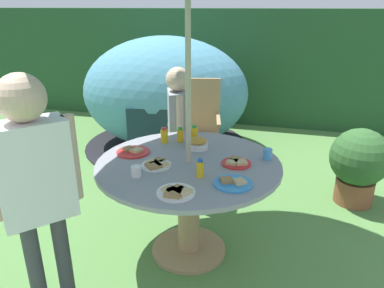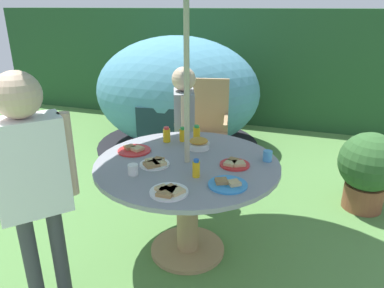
# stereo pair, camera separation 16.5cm
# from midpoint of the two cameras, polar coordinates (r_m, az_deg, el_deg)

# --- Properties ---
(ground_plane) EXTENTS (10.00, 10.00, 0.02)m
(ground_plane) POSITION_cam_midpoint_polar(r_m,az_deg,el_deg) (2.84, 1.04, -16.57)
(ground_plane) COLOR #548442
(hedge_backdrop) EXTENTS (9.00, 0.70, 1.68)m
(hedge_backdrop) POSITION_cam_midpoint_polar(r_m,az_deg,el_deg) (5.77, 12.06, 11.80)
(hedge_backdrop) COLOR #234C28
(hedge_backdrop) RESTS_ON ground_plane
(garden_table) EXTENTS (1.26, 1.26, 0.73)m
(garden_table) POSITION_cam_midpoint_polar(r_m,az_deg,el_deg) (2.54, 1.12, -6.69)
(garden_table) COLOR tan
(garden_table) RESTS_ON ground_plane
(wooden_chair) EXTENTS (0.59, 0.55, 1.03)m
(wooden_chair) POSITION_cam_midpoint_polar(r_m,az_deg,el_deg) (3.73, 3.04, 2.99)
(wooden_chair) COLOR tan
(wooden_chair) RESTS_ON ground_plane
(dome_tent) EXTENTS (2.38, 2.38, 1.38)m
(dome_tent) POSITION_cam_midpoint_polar(r_m,az_deg,el_deg) (4.61, -1.30, 8.03)
(dome_tent) COLOR teal
(dome_tent) RESTS_ON ground_plane
(potted_plant) EXTENTS (0.52, 0.52, 0.71)m
(potted_plant) POSITION_cam_midpoint_polar(r_m,az_deg,el_deg) (3.54, 27.26, -3.35)
(potted_plant) COLOR brown
(potted_plant) RESTS_ON ground_plane
(child_in_grey_shirt) EXTENTS (0.28, 0.40, 1.23)m
(child_in_grey_shirt) POSITION_cam_midpoint_polar(r_m,az_deg,el_deg) (3.25, 0.20, 4.30)
(child_in_grey_shirt) COLOR navy
(child_in_grey_shirt) RESTS_ON ground_plane
(child_in_white_shirt) EXTENTS (0.40, 0.41, 1.43)m
(child_in_white_shirt) POSITION_cam_midpoint_polar(r_m,az_deg,el_deg) (2.09, -22.16, -3.42)
(child_in_white_shirt) COLOR #3F3F47
(child_in_white_shirt) RESTS_ON ground_plane
(snack_bowl) EXTENTS (0.16, 0.16, 0.08)m
(snack_bowl) POSITION_cam_midpoint_polar(r_m,az_deg,el_deg) (2.67, 2.81, 0.03)
(snack_bowl) COLOR white
(snack_bowl) RESTS_ON garden_table
(plate_near_left) EXTENTS (0.22, 0.22, 0.03)m
(plate_near_left) POSITION_cam_midpoint_polar(r_m,az_deg,el_deg) (2.06, -1.35, -7.49)
(plate_near_left) COLOR white
(plate_near_left) RESTS_ON garden_table
(plate_center_back) EXTENTS (0.24, 0.24, 0.03)m
(plate_center_back) POSITION_cam_midpoint_polar(r_m,az_deg,el_deg) (2.65, -7.35, -0.94)
(plate_center_back) COLOR red
(plate_center_back) RESTS_ON garden_table
(plate_far_right) EXTENTS (0.20, 0.20, 0.03)m
(plate_far_right) POSITION_cam_midpoint_polar(r_m,az_deg,el_deg) (2.42, 8.68, -3.13)
(plate_far_right) COLOR red
(plate_far_right) RESTS_ON garden_table
(plate_near_right) EXTENTS (0.20, 0.20, 0.03)m
(plate_near_right) POSITION_cam_midpoint_polar(r_m,az_deg,el_deg) (2.40, -3.95, -3.09)
(plate_near_right) COLOR white
(plate_near_right) RESTS_ON garden_table
(plate_center_front) EXTENTS (0.23, 0.23, 0.03)m
(plate_center_front) POSITION_cam_midpoint_polar(r_m,az_deg,el_deg) (2.16, 7.84, -6.30)
(plate_center_front) COLOR #338CD8
(plate_center_front) RESTS_ON garden_table
(juice_bottle_far_left) EXTENTS (0.05, 0.05, 0.13)m
(juice_bottle_far_left) POSITION_cam_midpoint_polar(r_m,az_deg,el_deg) (2.80, 2.43, 1.58)
(juice_bottle_far_left) COLOR yellow
(juice_bottle_far_left) RESTS_ON garden_table
(juice_bottle_mid_left) EXTENTS (0.06, 0.06, 0.12)m
(juice_bottle_mid_left) POSITION_cam_midpoint_polar(r_m,az_deg,el_deg) (2.80, -2.34, 1.43)
(juice_bottle_mid_left) COLOR yellow
(juice_bottle_mid_left) RESTS_ON garden_table
(juice_bottle_mid_right) EXTENTS (0.05, 0.05, 0.11)m
(juice_bottle_mid_right) POSITION_cam_midpoint_polar(r_m,az_deg,el_deg) (2.81, 0.19, 1.46)
(juice_bottle_mid_right) COLOR yellow
(juice_bottle_mid_right) RESTS_ON garden_table
(juice_bottle_front_edge) EXTENTS (0.05, 0.05, 0.12)m
(juice_bottle_front_edge) POSITION_cam_midpoint_polar(r_m,az_deg,el_deg) (2.23, 2.79, -3.93)
(juice_bottle_front_edge) COLOR yellow
(juice_bottle_front_edge) RESTS_ON garden_table
(cup_near) EXTENTS (0.06, 0.06, 0.07)m
(cup_near) POSITION_cam_midpoint_polar(r_m,az_deg,el_deg) (2.53, 13.67, -1.86)
(cup_near) COLOR #4C99D8
(cup_near) RESTS_ON garden_table
(cup_far) EXTENTS (0.06, 0.06, 0.07)m
(cup_far) POSITION_cam_midpoint_polar(r_m,az_deg,el_deg) (2.28, -7.24, -4.05)
(cup_far) COLOR white
(cup_far) RESTS_ON garden_table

